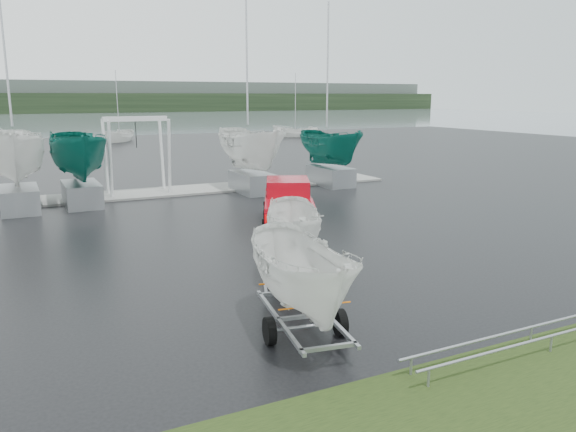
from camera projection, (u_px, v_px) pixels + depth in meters
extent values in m
plane|color=black|center=(212.00, 257.00, 18.38)|extent=(120.00, 120.00, 0.00)
plane|color=slate|center=(41.00, 124.00, 106.02)|extent=(300.00, 300.00, 0.00)
cube|color=gray|center=(133.00, 194.00, 29.76)|extent=(30.00, 3.00, 0.12)
cube|color=black|center=(26.00, 103.00, 166.73)|extent=(300.00, 8.00, 6.00)
cube|color=#4C5651|center=(25.00, 96.00, 173.32)|extent=(300.00, 6.00, 10.00)
cube|color=#9F0816|center=(288.00, 210.00, 22.28)|extent=(3.92, 5.65, 0.88)
cube|color=#9F0816|center=(288.00, 188.00, 23.08)|extent=(2.44, 2.65, 0.79)
cube|color=black|center=(288.00, 187.00, 23.07)|extent=(2.37, 2.45, 0.51)
cube|color=silver|center=(291.00, 233.00, 19.67)|extent=(1.77, 0.93, 0.32)
cylinder|color=black|center=(267.00, 210.00, 24.05)|extent=(0.56, 0.79, 0.74)
cylinder|color=black|center=(308.00, 210.00, 24.10)|extent=(0.56, 0.79, 0.74)
cylinder|color=black|center=(266.00, 229.00, 20.61)|extent=(0.56, 0.79, 0.74)
cylinder|color=black|center=(314.00, 229.00, 20.66)|extent=(0.56, 0.79, 0.74)
cube|color=gray|center=(276.00, 259.00, 16.53)|extent=(1.57, 3.31, 0.08)
cube|color=gray|center=(313.00, 259.00, 16.56)|extent=(1.57, 3.31, 0.08)
cylinder|color=gray|center=(295.00, 266.00, 16.38)|extent=(1.49, 0.74, 0.08)
cylinder|color=black|center=(267.00, 266.00, 16.36)|extent=(0.41, 0.62, 0.60)
cylinder|color=black|center=(322.00, 266.00, 16.40)|extent=(0.41, 0.62, 0.60)
imported|color=silver|center=(295.00, 186.00, 16.08)|extent=(2.17, 2.19, 4.31)
cube|color=orange|center=(293.00, 234.00, 17.21)|extent=(1.43, 0.68, 0.03)
cube|color=orange|center=(296.00, 248.00, 15.65)|extent=(1.43, 0.68, 0.03)
cube|color=gray|center=(278.00, 320.00, 12.08)|extent=(0.67, 3.56, 0.08)
cube|color=gray|center=(326.00, 314.00, 12.39)|extent=(0.67, 3.56, 0.08)
cylinder|color=gray|center=(305.00, 327.00, 12.08)|extent=(1.59, 0.34, 0.08)
cylinder|color=black|center=(270.00, 331.00, 11.85)|extent=(0.28, 0.62, 0.60)
cylinder|color=black|center=(340.00, 322.00, 12.30)|extent=(0.28, 0.62, 0.60)
imported|color=silver|center=(303.00, 211.00, 11.74)|extent=(2.01, 2.05, 4.62)
cube|color=orange|center=(292.00, 281.00, 12.87)|extent=(1.54, 0.30, 0.03)
cube|color=orange|center=(315.00, 306.00, 11.37)|extent=(1.54, 0.30, 0.03)
cylinder|color=silver|center=(110.00, 160.00, 28.15)|extent=(0.16, 0.58, 3.99)
cylinder|color=silver|center=(105.00, 157.00, 29.55)|extent=(0.16, 0.58, 3.99)
cylinder|color=silver|center=(169.00, 157.00, 29.45)|extent=(0.16, 0.58, 3.99)
cylinder|color=silver|center=(162.00, 155.00, 30.85)|extent=(0.16, 0.58, 3.99)
cube|color=silver|center=(135.00, 119.00, 29.08)|extent=(3.30, 0.25, 0.25)
cube|color=gray|center=(20.00, 199.00, 25.55)|extent=(1.60, 3.20, 1.10)
imported|color=silver|center=(11.00, 109.00, 24.69)|extent=(2.65, 2.72, 7.03)
cylinder|color=#B2B2B7|center=(4.00, 46.00, 24.57)|extent=(0.10, 0.10, 7.00)
cube|color=gray|center=(82.00, 194.00, 26.89)|extent=(1.60, 3.20, 1.10)
imported|color=#0D5C4E|center=(75.00, 113.00, 26.09)|extent=(2.46, 2.53, 6.55)
cube|color=gray|center=(252.00, 182.00, 30.52)|extent=(1.60, 3.20, 1.10)
imported|color=silver|center=(251.00, 111.00, 29.72)|extent=(2.47, 2.53, 6.56)
cylinder|color=#B2B2B7|center=(247.00, 58.00, 29.58)|extent=(0.10, 0.10, 7.00)
cube|color=gray|center=(330.00, 176.00, 33.00)|extent=(1.60, 3.20, 1.10)
imported|color=#0D5C4E|center=(331.00, 116.00, 32.27)|extent=(2.18, 2.24, 5.80)
cylinder|color=#B2B2B7|center=(328.00, 66.00, 32.12)|extent=(0.10, 0.10, 7.00)
cylinder|color=gray|center=(552.00, 336.00, 11.49)|extent=(7.00, 0.06, 0.06)
cylinder|color=gray|center=(532.00, 327.00, 11.93)|extent=(7.00, 0.06, 0.06)
imported|color=silver|center=(120.00, 142.00, 64.61)|extent=(3.15, 3.16, 5.94)
cylinder|color=#B2B2B7|center=(118.00, 106.00, 63.78)|extent=(0.08, 0.08, 8.00)
imported|color=silver|center=(295.00, 137.00, 72.04)|extent=(3.19, 3.18, 5.95)
cylinder|color=#B2B2B7|center=(295.00, 105.00, 71.20)|extent=(0.08, 0.08, 8.00)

